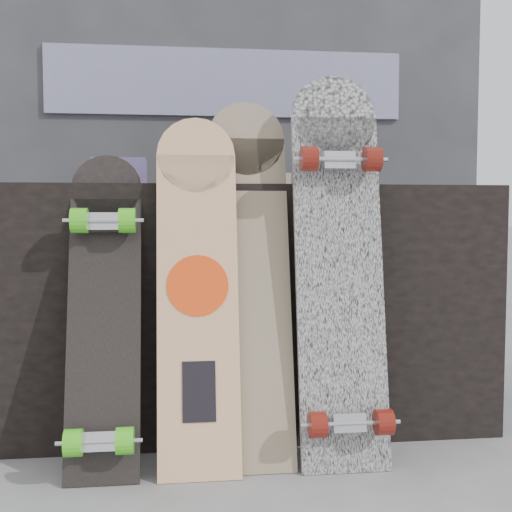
{
  "coord_description": "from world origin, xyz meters",
  "views": [
    {
      "loc": [
        -0.22,
        -1.69,
        0.71
      ],
      "look_at": [
        0.01,
        0.2,
        0.59
      ],
      "focal_mm": 45.0,
      "sensor_mm": 36.0,
      "label": 1
    }
  ],
  "objects": [
    {
      "name": "longboard_celtic",
      "position": [
        -0.02,
        0.15,
        0.56
      ],
      "size": [
        0.23,
        0.28,
        1.05
      ],
      "rotation": [
        -0.25,
        0.0,
        0.0
      ],
      "color": "beige",
      "rests_on": "ground"
    },
    {
      "name": "skateboard_dark",
      "position": [
        -0.43,
        0.1,
        0.45
      ],
      "size": [
        0.2,
        0.33,
        0.88
      ],
      "rotation": [
        -0.29,
        0.0,
        0.0
      ],
      "color": "black",
      "rests_on": "ground"
    },
    {
      "name": "merch_box_small",
      "position": [
        0.24,
        0.46,
        0.86
      ],
      "size": [
        0.14,
        0.14,
        0.12
      ],
      "primitive_type": "cube",
      "color": "#4C366F",
      "rests_on": "vendor_table"
    },
    {
      "name": "merch_box_flat",
      "position": [
        0.08,
        0.68,
        0.83
      ],
      "size": [
        0.22,
        0.1,
        0.06
      ],
      "primitive_type": "cube",
      "color": "#D1B78C",
      "rests_on": "vendor_table"
    },
    {
      "name": "merch_box_purple",
      "position": [
        -0.42,
        0.57,
        0.85
      ],
      "size": [
        0.18,
        0.12,
        0.1
      ],
      "primitive_type": "cube",
      "color": "#4C366F",
      "rests_on": "vendor_table"
    },
    {
      "name": "booth",
      "position": [
        0.0,
        1.35,
        1.1
      ],
      "size": [
        2.4,
        0.22,
        2.2
      ],
      "color": "#323237",
      "rests_on": "ground"
    },
    {
      "name": "vendor_table",
      "position": [
        0.0,
        0.5,
        0.4
      ],
      "size": [
        1.6,
        0.6,
        0.8
      ],
      "primitive_type": "cube",
      "color": "black",
      "rests_on": "ground"
    },
    {
      "name": "longboard_geisha",
      "position": [
        -0.17,
        0.1,
        0.52
      ],
      "size": [
        0.23,
        0.25,
        0.99
      ],
      "rotation": [
        -0.23,
        0.0,
        0.0
      ],
      "color": "beige",
      "rests_on": "ground"
    },
    {
      "name": "ground",
      "position": [
        0.0,
        0.0,
        0.0
      ],
      "size": [
        60.0,
        60.0,
        0.0
      ],
      "primitive_type": "plane",
      "color": "slate",
      "rests_on": "ground"
    },
    {
      "name": "longboard_cascadia",
      "position": [
        0.23,
        0.09,
        0.58
      ],
      "size": [
        0.25,
        0.29,
        1.12
      ],
      "rotation": [
        -0.19,
        0.0,
        0.0
      ],
      "color": "silver",
      "rests_on": "ground"
    }
  ]
}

